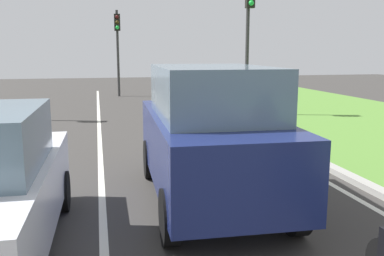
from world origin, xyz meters
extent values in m
plane|color=#383533|center=(0.00, 14.00, 0.00)|extent=(60.00, 60.00, 0.00)
cube|color=silver|center=(-0.70, 14.00, 0.00)|extent=(0.12, 32.00, 0.01)
cube|color=silver|center=(3.60, 14.00, 0.00)|extent=(0.12, 32.00, 0.01)
cube|color=#9E9B93|center=(4.10, 14.00, 0.06)|extent=(0.24, 48.00, 0.12)
cube|color=navy|center=(1.08, 8.79, 0.93)|extent=(2.07, 4.57, 1.10)
cube|color=slate|center=(1.08, 8.64, 1.88)|extent=(1.80, 2.76, 0.80)
cylinder|color=black|center=(0.27, 10.35, 0.38)|extent=(0.25, 0.77, 0.76)
cylinder|color=black|center=(2.02, 10.28, 0.38)|extent=(0.25, 0.77, 0.76)
cylinder|color=black|center=(0.15, 7.29, 0.38)|extent=(0.25, 0.77, 0.76)
cylinder|color=black|center=(1.90, 7.22, 0.38)|extent=(0.25, 0.77, 0.76)
cylinder|color=black|center=(-1.32, 8.85, 0.32)|extent=(0.23, 0.64, 0.64)
cylinder|color=#2D2D2D|center=(4.99, 17.79, 2.58)|extent=(0.14, 0.14, 5.16)
sphere|color=green|center=(4.99, 17.46, 4.28)|extent=(0.20, 0.20, 0.20)
cylinder|color=#2D2D2D|center=(0.49, 26.38, 2.38)|extent=(0.14, 0.14, 4.75)
cube|color=black|center=(0.49, 26.18, 4.08)|extent=(0.32, 0.24, 0.90)
sphere|color=#3F0F0F|center=(0.49, 26.05, 4.36)|extent=(0.20, 0.20, 0.20)
sphere|color=#382B0C|center=(0.49, 26.05, 4.08)|extent=(0.20, 0.20, 0.20)
sphere|color=green|center=(0.49, 26.05, 3.80)|extent=(0.20, 0.20, 0.20)
camera|label=1|loc=(-0.70, 2.16, 2.51)|focal=39.40mm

